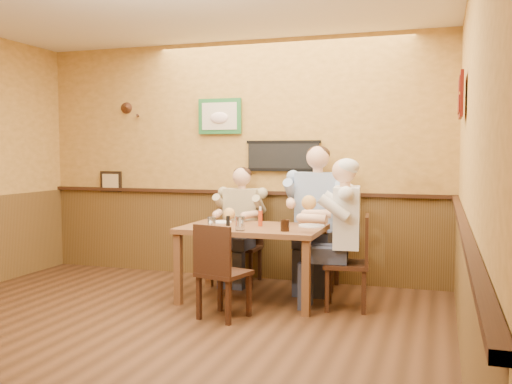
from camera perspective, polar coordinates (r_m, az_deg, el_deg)
room at (r=4.61m, az=-10.34°, el=6.35°), size 5.02×5.03×2.81m
dining_table at (r=5.74m, az=-0.32°, el=-4.36°), size 1.40×0.90×0.75m
chair_back_left at (r=6.58m, az=-1.35°, el=-5.42°), size 0.39×0.39×0.83m
chair_back_right at (r=6.32m, az=6.19°, el=-5.14°), size 0.46×0.46×0.98m
chair_right_end at (r=5.52m, az=9.02°, el=-6.93°), size 0.46×0.46×0.90m
chair_near_side at (r=5.17m, az=-3.21°, el=-7.87°), size 0.48×0.48×0.86m
diner_tan_shirt at (r=6.55m, az=-1.35°, el=-3.89°), size 0.56×0.56×1.19m
diner_blue_polo at (r=6.29m, az=6.21°, el=-3.25°), size 0.66×0.66×1.40m
diner_white_elder at (r=5.49m, az=9.04°, el=-4.95°), size 0.66×0.66×1.29m
water_glass_left at (r=5.53m, az=-4.46°, el=-3.10°), size 0.10×0.10×0.12m
water_glass_mid at (r=5.41m, az=-1.62°, el=-3.17°), size 0.11×0.11×0.14m
cola_tumbler at (r=5.37m, az=2.91°, el=-3.36°), size 0.09×0.09×0.11m
hot_sauce_bottle at (r=5.73m, az=0.43°, el=-2.56°), size 0.05×0.05×0.18m
salt_shaker at (r=5.69m, az=-1.61°, el=-3.08°), size 0.04×0.04×0.08m
pepper_shaker at (r=5.77m, az=-2.82°, el=-2.89°), size 0.05×0.05×0.10m
plate_far_left at (r=6.03m, az=-3.54°, el=-3.01°), size 0.27×0.27×0.02m
plate_far_right at (r=5.74m, az=5.58°, el=-3.36°), size 0.33×0.33×0.02m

